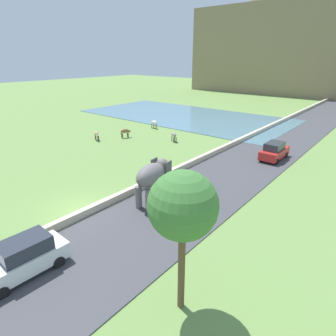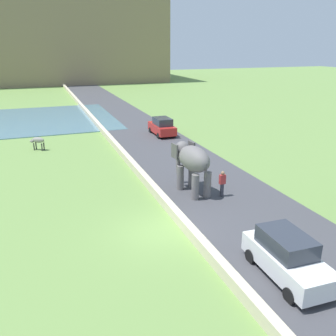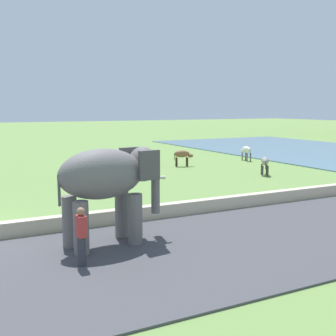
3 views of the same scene
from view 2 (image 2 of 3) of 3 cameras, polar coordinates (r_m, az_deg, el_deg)
ground_plane at (r=17.74m, az=-1.27°, el=-10.03°), size 220.00×220.00×0.00m
road_surface at (r=37.10m, az=-4.10°, el=5.62°), size 7.00×120.00×0.06m
barrier_wall at (r=34.29m, az=-9.28°, el=4.71°), size 0.40×110.00×0.54m
hill_distant at (r=96.30m, az=-22.21°, el=19.38°), size 64.00×28.00×22.73m
elephant at (r=21.45m, az=3.84°, el=1.13°), size 1.74×3.55×2.99m
person_beside_elephant at (r=21.37m, az=8.63°, el=-2.44°), size 0.36×0.22×1.63m
car_red at (r=35.84m, az=-0.95°, el=6.61°), size 1.80×4.00×1.80m
car_white at (r=14.93m, az=18.43°, el=-13.22°), size 1.89×4.05×1.80m
cow_grey at (r=32.69m, az=-20.03°, el=4.11°), size 1.33×1.07×1.15m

